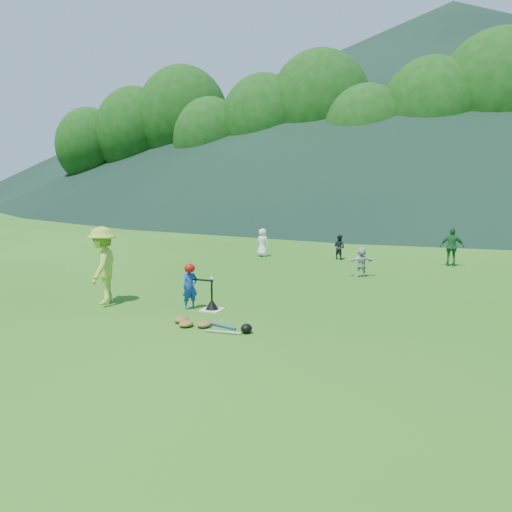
{
  "coord_description": "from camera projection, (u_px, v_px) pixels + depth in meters",
  "views": [
    {
      "loc": [
        5.38,
        -9.73,
        2.94
      ],
      "look_at": [
        0.0,
        2.5,
        0.9
      ],
      "focal_mm": 35.0,
      "sensor_mm": 36.0,
      "label": 1
    }
  ],
  "objects": [
    {
      "name": "ground",
      "position": [
        212.0,
        310.0,
        11.39
      ],
      "size": [
        120.0,
        120.0,
        0.0
      ],
      "primitive_type": "plane",
      "color": "#1B5313",
      "rests_on": "ground"
    },
    {
      "name": "home_plate",
      "position": [
        212.0,
        310.0,
        11.39
      ],
      "size": [
        0.45,
        0.45,
        0.02
      ],
      "primitive_type": "cube",
      "color": "silver",
      "rests_on": "ground"
    },
    {
      "name": "baseball",
      "position": [
        212.0,
        278.0,
        11.28
      ],
      "size": [
        0.08,
        0.08,
        0.08
      ],
      "primitive_type": "sphere",
      "color": "white",
      "rests_on": "batting_tee"
    },
    {
      "name": "batter_child",
      "position": [
        190.0,
        287.0,
        11.41
      ],
      "size": [
        0.41,
        0.45,
        1.03
      ],
      "primitive_type": "imported",
      "rotation": [
        0.0,
        0.0,
        1.0
      ],
      "color": "navy",
      "rests_on": "ground"
    },
    {
      "name": "adult_coach",
      "position": [
        103.0,
        265.0,
        11.89
      ],
      "size": [
        1.12,
        1.37,
        1.85
      ],
      "primitive_type": "imported",
      "rotation": [
        0.0,
        0.0,
        -1.15
      ],
      "color": "#9EC239",
      "rests_on": "ground"
    },
    {
      "name": "fielder_a",
      "position": [
        262.0,
        243.0,
        19.3
      ],
      "size": [
        0.58,
        0.43,
        1.08
      ],
      "primitive_type": "imported",
      "rotation": [
        0.0,
        0.0,
        2.96
      ],
      "color": "white",
      "rests_on": "ground"
    },
    {
      "name": "fielder_b",
      "position": [
        339.0,
        247.0,
        18.61
      ],
      "size": [
        0.55,
        0.49,
        0.93
      ],
      "primitive_type": "imported",
      "rotation": [
        0.0,
        0.0,
        2.77
      ],
      "color": "black",
      "rests_on": "ground"
    },
    {
      "name": "fielder_c",
      "position": [
        452.0,
        247.0,
        17.1
      ],
      "size": [
        0.82,
        0.44,
        1.33
      ],
      "primitive_type": "imported",
      "rotation": [
        0.0,
        0.0,
        3.3
      ],
      "color": "#1D622C",
      "rests_on": "ground"
    },
    {
      "name": "fielder_d",
      "position": [
        361.0,
        262.0,
        15.25
      ],
      "size": [
        0.87,
        0.67,
        0.92
      ],
      "primitive_type": "imported",
      "rotation": [
        0.0,
        0.0,
        3.68
      ],
      "color": "#B9B9B9",
      "rests_on": "ground"
    },
    {
      "name": "batting_tee",
      "position": [
        212.0,
        304.0,
        11.37
      ],
      "size": [
        0.3,
        0.3,
        0.68
      ],
      "color": "black",
      "rests_on": "home_plate"
    },
    {
      "name": "batter_gear",
      "position": [
        191.0,
        269.0,
        11.34
      ],
      "size": [
        0.73,
        0.26,
        0.39
      ],
      "color": "#AD0B0B",
      "rests_on": "ground"
    },
    {
      "name": "equipment_pile",
      "position": [
        204.0,
        324.0,
        10.04
      ],
      "size": [
        1.8,
        0.56,
        0.19
      ],
      "color": "olive",
      "rests_on": "ground"
    },
    {
      "name": "outfield_fence",
      "position": [
        396.0,
        211.0,
        36.62
      ],
      "size": [
        70.07,
        0.08,
        1.33
      ],
      "color": "gray",
      "rests_on": "ground"
    },
    {
      "name": "tree_line",
      "position": [
        413.0,
        115.0,
        40.68
      ],
      "size": [
        70.04,
        11.4,
        14.82
      ],
      "color": "#382314",
      "rests_on": "ground"
    },
    {
      "name": "distant_hills",
      "position": [
        400.0,
        110.0,
        86.2
      ],
      "size": [
        155.0,
        140.0,
        32.0
      ],
      "color": "black",
      "rests_on": "ground"
    }
  ]
}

